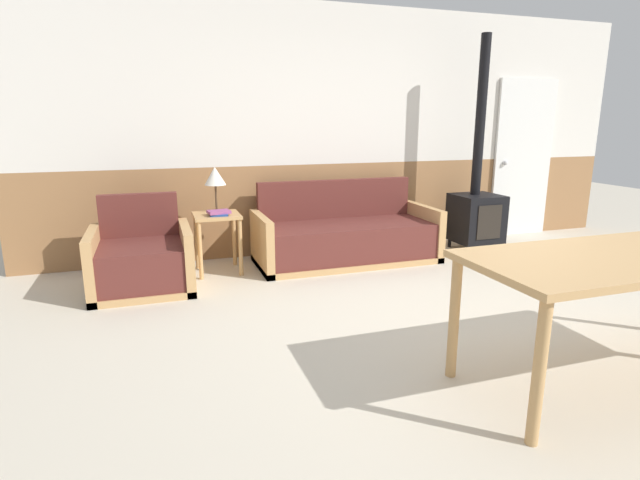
{
  "coord_description": "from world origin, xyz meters",
  "views": [
    {
      "loc": [
        -2.18,
        -2.75,
        1.49
      ],
      "look_at": [
        -0.94,
        0.94,
        0.54
      ],
      "focal_mm": 28.0,
      "sensor_mm": 36.0,
      "label": 1
    }
  ],
  "objects": [
    {
      "name": "couch",
      "position": [
        -0.26,
        2.08,
        0.26
      ],
      "size": [
        1.92,
        0.81,
        0.84
      ],
      "color": "tan",
      "rests_on": "ground_plane"
    },
    {
      "name": "entry_door",
      "position": [
        2.37,
        2.57,
        0.99
      ],
      "size": [
        0.86,
        0.09,
        1.98
      ],
      "color": "white",
      "rests_on": "ground_plane"
    },
    {
      "name": "side_table",
      "position": [
        -1.61,
        2.11,
        0.46
      ],
      "size": [
        0.44,
        0.44,
        0.59
      ],
      "color": "tan",
      "rests_on": "ground_plane"
    },
    {
      "name": "wall_back",
      "position": [
        0.0,
        2.63,
        1.35
      ],
      "size": [
        7.2,
        0.06,
        2.7
      ],
      "color": "#996B42",
      "rests_on": "ground_plane"
    },
    {
      "name": "dining_table",
      "position": [
        0.36,
        -0.78,
        0.69
      ],
      "size": [
        1.99,
        0.8,
        0.77
      ],
      "color": "tan",
      "rests_on": "ground_plane"
    },
    {
      "name": "wood_stove",
      "position": [
        1.35,
        2.06,
        0.53
      ],
      "size": [
        0.51,
        0.5,
        2.39
      ],
      "color": "black",
      "rests_on": "ground_plane"
    },
    {
      "name": "armchair",
      "position": [
        -2.32,
        1.81,
        0.25
      ],
      "size": [
        0.86,
        0.82,
        0.82
      ],
      "rotation": [
        0.0,
        0.0,
        0.15
      ],
      "color": "tan",
      "rests_on": "ground_plane"
    },
    {
      "name": "ground_plane",
      "position": [
        0.0,
        0.0,
        0.0
      ],
      "size": [
        16.0,
        16.0,
        0.0
      ],
      "primitive_type": "plane",
      "color": "beige"
    },
    {
      "name": "table_lamp",
      "position": [
        -1.6,
        2.19,
        0.94
      ],
      "size": [
        0.21,
        0.21,
        0.45
      ],
      "color": "#4C3823",
      "rests_on": "side_table"
    },
    {
      "name": "book_stack",
      "position": [
        -1.6,
        2.04,
        0.61
      ],
      "size": [
        0.23,
        0.18,
        0.05
      ],
      "color": "#234799",
      "rests_on": "side_table"
    }
  ]
}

